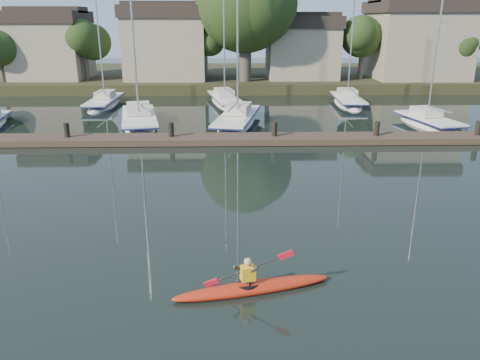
{
  "coord_description": "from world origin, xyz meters",
  "views": [
    {
      "loc": [
        0.37,
        -12.62,
        6.75
      ],
      "look_at": [
        0.75,
        3.65,
        1.2
      ],
      "focal_mm": 35.0,
      "sensor_mm": 36.0,
      "label": 1
    }
  ],
  "objects_px": {
    "sailboat_1": "(140,127)",
    "sailboat_7": "(347,106)",
    "sailboat_4": "(428,129)",
    "sailboat_6": "(225,106)",
    "sailboat_5": "(105,107)",
    "kayak": "(252,286)",
    "dock": "(223,139)",
    "sailboat_2": "(237,127)"
  },
  "relations": [
    {
      "from": "kayak",
      "to": "sailboat_2",
      "type": "relative_size",
      "value": 0.27
    },
    {
      "from": "kayak",
      "to": "sailboat_5",
      "type": "xyz_separation_m",
      "value": [
        -11.07,
        28.86,
        -0.34
      ]
    },
    {
      "from": "kayak",
      "to": "sailboat_2",
      "type": "distance_m",
      "value": 21.08
    },
    {
      "from": "sailboat_4",
      "to": "sailboat_6",
      "type": "height_order",
      "value": "sailboat_6"
    },
    {
      "from": "dock",
      "to": "sailboat_2",
      "type": "bearing_deg",
      "value": 79.95
    },
    {
      "from": "sailboat_2",
      "to": "sailboat_4",
      "type": "height_order",
      "value": "sailboat_2"
    },
    {
      "from": "sailboat_6",
      "to": "sailboat_7",
      "type": "xyz_separation_m",
      "value": [
        10.46,
        -0.5,
        -0.02
      ]
    },
    {
      "from": "sailboat_5",
      "to": "sailboat_6",
      "type": "xyz_separation_m",
      "value": [
        10.18,
        0.67,
        -0.0
      ]
    },
    {
      "from": "kayak",
      "to": "sailboat_7",
      "type": "bearing_deg",
      "value": 58.12
    },
    {
      "from": "sailboat_5",
      "to": "sailboat_6",
      "type": "distance_m",
      "value": 10.2
    },
    {
      "from": "dock",
      "to": "sailboat_7",
      "type": "relative_size",
      "value": 2.59
    },
    {
      "from": "sailboat_1",
      "to": "sailboat_4",
      "type": "xyz_separation_m",
      "value": [
        19.64,
        -0.94,
        0.02
      ]
    },
    {
      "from": "dock",
      "to": "sailboat_7",
      "type": "height_order",
      "value": "sailboat_7"
    },
    {
      "from": "dock",
      "to": "sailboat_6",
      "type": "xyz_separation_m",
      "value": [
        0.05,
        13.61,
        -0.38
      ]
    },
    {
      "from": "kayak",
      "to": "sailboat_2",
      "type": "xyz_separation_m",
      "value": [
        -0.02,
        21.08,
        -0.37
      ]
    },
    {
      "from": "sailboat_2",
      "to": "sailboat_5",
      "type": "height_order",
      "value": "sailboat_2"
    },
    {
      "from": "dock",
      "to": "sailboat_6",
      "type": "relative_size",
      "value": 2.21
    },
    {
      "from": "sailboat_4",
      "to": "sailboat_5",
      "type": "xyz_separation_m",
      "value": [
        -23.97,
        8.73,
        0.01
      ]
    },
    {
      "from": "dock",
      "to": "sailboat_4",
      "type": "distance_m",
      "value": 14.47
    },
    {
      "from": "kayak",
      "to": "sailboat_7",
      "type": "height_order",
      "value": "sailboat_7"
    },
    {
      "from": "sailboat_1",
      "to": "sailboat_5",
      "type": "distance_m",
      "value": 8.91
    },
    {
      "from": "sailboat_1",
      "to": "sailboat_2",
      "type": "height_order",
      "value": "sailboat_2"
    },
    {
      "from": "sailboat_5",
      "to": "sailboat_6",
      "type": "relative_size",
      "value": 0.92
    },
    {
      "from": "sailboat_2",
      "to": "kayak",
      "type": "bearing_deg",
      "value": -79.06
    },
    {
      "from": "dock",
      "to": "sailboat_6",
      "type": "height_order",
      "value": "sailboat_6"
    },
    {
      "from": "sailboat_1",
      "to": "sailboat_7",
      "type": "bearing_deg",
      "value": 14.54
    },
    {
      "from": "sailboat_4",
      "to": "sailboat_7",
      "type": "height_order",
      "value": "sailboat_7"
    },
    {
      "from": "sailboat_1",
      "to": "sailboat_2",
      "type": "xyz_separation_m",
      "value": [
        6.71,
        0.0,
        0.01
      ]
    },
    {
      "from": "sailboat_1",
      "to": "sailboat_6",
      "type": "distance_m",
      "value": 10.28
    },
    {
      "from": "kayak",
      "to": "sailboat_7",
      "type": "relative_size",
      "value": 0.33
    },
    {
      "from": "sailboat_2",
      "to": "sailboat_6",
      "type": "xyz_separation_m",
      "value": [
        -0.86,
        8.45,
        0.02
      ]
    },
    {
      "from": "sailboat_1",
      "to": "sailboat_4",
      "type": "distance_m",
      "value": 19.66
    },
    {
      "from": "sailboat_2",
      "to": "sailboat_6",
      "type": "distance_m",
      "value": 8.5
    },
    {
      "from": "sailboat_6",
      "to": "sailboat_7",
      "type": "distance_m",
      "value": 10.47
    },
    {
      "from": "sailboat_7",
      "to": "sailboat_5",
      "type": "bearing_deg",
      "value": -176.17
    },
    {
      "from": "sailboat_1",
      "to": "sailboat_6",
      "type": "xyz_separation_m",
      "value": [
        5.85,
        8.46,
        0.03
      ]
    },
    {
      "from": "sailboat_2",
      "to": "sailboat_6",
      "type": "height_order",
      "value": "sailboat_2"
    },
    {
      "from": "kayak",
      "to": "sailboat_5",
      "type": "bearing_deg",
      "value": 97.35
    },
    {
      "from": "dock",
      "to": "sailboat_2",
      "type": "xyz_separation_m",
      "value": [
        0.91,
        5.16,
        -0.4
      ]
    },
    {
      "from": "kayak",
      "to": "sailboat_5",
      "type": "height_order",
      "value": "sailboat_5"
    },
    {
      "from": "sailboat_4",
      "to": "sailboat_7",
      "type": "distance_m",
      "value": 9.5
    },
    {
      "from": "sailboat_4",
      "to": "sailboat_7",
      "type": "relative_size",
      "value": 0.89
    }
  ]
}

